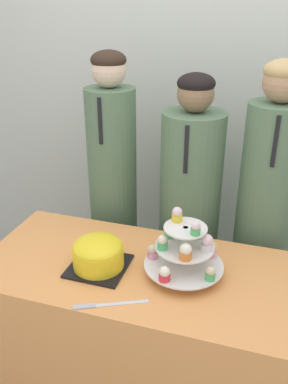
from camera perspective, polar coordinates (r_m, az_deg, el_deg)
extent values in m
cube|color=silver|center=(2.36, 8.08, 15.81)|extent=(9.00, 0.06, 2.70)
cube|color=#EF9951|center=(1.91, 0.44, -19.89)|extent=(1.38, 0.62, 0.75)
cube|color=black|center=(1.68, -6.35, -10.29)|extent=(0.23, 0.23, 0.01)
cylinder|color=yellow|center=(1.66, -6.43, -8.98)|extent=(0.21, 0.21, 0.08)
ellipsoid|color=yellow|center=(1.63, -6.50, -7.66)|extent=(0.20, 0.20, 0.07)
cube|color=silver|center=(1.50, -3.05, -15.34)|extent=(0.18, 0.10, 0.00)
cube|color=#B2B2B7|center=(1.50, -8.37, -15.65)|extent=(0.08, 0.05, 0.01)
cylinder|color=silver|center=(1.59, 5.69, -8.21)|extent=(0.02, 0.02, 0.21)
cylinder|color=silver|center=(1.63, 5.59, -10.10)|extent=(0.31, 0.31, 0.01)
cylinder|color=silver|center=(1.58, 5.71, -7.65)|extent=(0.23, 0.23, 0.01)
cylinder|color=silver|center=(1.54, 5.85, -5.05)|extent=(0.17, 0.17, 0.01)
cylinder|color=#4CB766|center=(1.72, 5.26, -7.20)|extent=(0.05, 0.05, 0.03)
sphere|color=white|center=(1.71, 5.29, -6.41)|extent=(0.05, 0.05, 0.05)
cylinder|color=pink|center=(1.65, 1.20, -8.77)|extent=(0.04, 0.04, 0.03)
sphere|color=beige|center=(1.63, 1.21, -8.03)|extent=(0.04, 0.04, 0.04)
cylinder|color=#E5333D|center=(1.53, 2.89, -11.85)|extent=(0.04, 0.04, 0.03)
sphere|color=white|center=(1.52, 2.91, -11.10)|extent=(0.04, 0.04, 0.04)
cylinder|color=#4CB766|center=(1.55, 9.28, -11.60)|extent=(0.04, 0.04, 0.03)
sphere|color=beige|center=(1.54, 9.34, -10.87)|extent=(0.04, 0.04, 0.04)
cylinder|color=pink|center=(1.68, 9.38, -8.40)|extent=(0.05, 0.05, 0.03)
sphere|color=beige|center=(1.66, 9.45, -7.62)|extent=(0.04, 0.04, 0.04)
cylinder|color=#4CB766|center=(1.55, 2.60, -7.50)|extent=(0.04, 0.04, 0.03)
sphere|color=#F4E5C6|center=(1.54, 2.62, -6.69)|extent=(0.04, 0.04, 0.04)
cylinder|color=orange|center=(1.50, 5.83, -8.84)|extent=(0.05, 0.05, 0.03)
sphere|color=white|center=(1.49, 5.88, -7.96)|extent=(0.05, 0.05, 0.05)
cylinder|color=white|center=(1.56, 8.76, -7.59)|extent=(0.05, 0.05, 0.03)
sphere|color=silver|center=(1.54, 8.83, -6.66)|extent=(0.05, 0.05, 0.05)
cylinder|color=#4CB766|center=(1.63, 7.52, -5.91)|extent=(0.04, 0.04, 0.03)
sphere|color=#F4E5C6|center=(1.62, 7.57, -5.16)|extent=(0.04, 0.04, 0.04)
cylinder|color=#4CB766|center=(1.62, 3.58, -5.81)|extent=(0.04, 0.04, 0.03)
sphere|color=silver|center=(1.61, 3.60, -4.96)|extent=(0.04, 0.04, 0.04)
cylinder|color=#4CB766|center=(1.49, 7.23, -5.49)|extent=(0.04, 0.04, 0.03)
sphere|color=silver|center=(1.48, 7.28, -4.73)|extent=(0.03, 0.03, 0.03)
cylinder|color=yellow|center=(1.57, 4.65, -3.62)|extent=(0.04, 0.04, 0.03)
sphere|color=silver|center=(1.56, 4.68, -2.79)|extent=(0.04, 0.04, 0.04)
cylinder|color=#567556|center=(2.23, -4.24, -3.00)|extent=(0.25, 0.25, 1.35)
sphere|color=beige|center=(1.98, -4.96, 16.70)|extent=(0.16, 0.16, 0.16)
ellipsoid|color=#332319|center=(1.98, -5.02, 18.00)|extent=(0.17, 0.17, 0.09)
cube|color=black|center=(1.91, -6.18, 9.81)|extent=(0.02, 0.01, 0.22)
cylinder|color=#567556|center=(2.14, 6.22, -5.60)|extent=(0.30, 0.30, 1.27)
sphere|color=#8E6B4C|center=(1.88, 7.27, 13.53)|extent=(0.17, 0.17, 0.17)
ellipsoid|color=black|center=(1.87, 7.34, 14.91)|extent=(0.17, 0.17, 0.09)
cube|color=black|center=(1.79, 5.94, 5.87)|extent=(0.02, 0.01, 0.22)
cylinder|color=#567556|center=(2.10, 16.09, -6.17)|extent=(0.27, 0.27, 1.34)
sphere|color=tan|center=(1.84, 18.98, 14.36)|extent=(0.17, 0.17, 0.17)
ellipsoid|color=tan|center=(1.83, 19.19, 15.81)|extent=(0.18, 0.18, 0.10)
cube|color=black|center=(1.76, 17.96, 6.69)|extent=(0.02, 0.01, 0.22)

